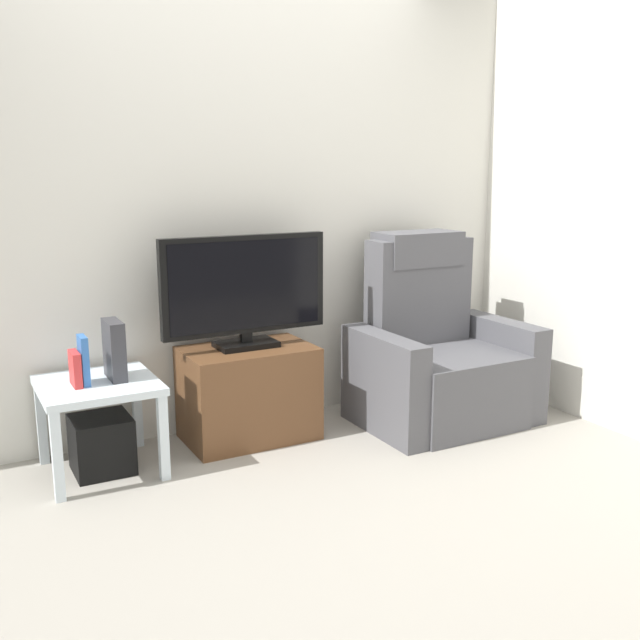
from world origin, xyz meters
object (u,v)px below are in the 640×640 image
(television, at_px, (245,289))
(book_middle, at_px, (84,360))
(side_table, at_px, (98,396))
(book_leftmost, at_px, (75,369))
(tv_stand, at_px, (249,393))
(subwoofer_box, at_px, (102,444))
(recliner_armchair, at_px, (437,356))
(game_console, at_px, (114,350))

(television, xyz_separation_m, book_middle, (-0.86, -0.10, -0.25))
(side_table, distance_m, book_leftmost, 0.18)
(tv_stand, xyz_separation_m, subwoofer_box, (-0.80, -0.06, -0.12))
(television, xyz_separation_m, subwoofer_box, (-0.80, -0.08, -0.69))
(book_leftmost, bearing_deg, recliner_armchair, -3.93)
(television, height_order, subwoofer_box, television)
(side_table, relative_size, subwoofer_box, 1.97)
(subwoofer_box, bearing_deg, television, 5.75)
(recliner_armchair, bearing_deg, television, 157.53)
(tv_stand, distance_m, book_middle, 0.92)
(recliner_armchair, height_order, subwoofer_box, recliner_armchair)
(subwoofer_box, relative_size, book_leftmost, 1.68)
(book_leftmost, distance_m, game_console, 0.20)
(tv_stand, distance_m, recliner_armchair, 1.13)
(book_leftmost, distance_m, book_middle, 0.05)
(subwoofer_box, relative_size, book_middle, 1.17)
(book_middle, distance_m, game_console, 0.15)
(television, relative_size, subwoofer_box, 3.33)
(book_leftmost, relative_size, book_middle, 0.70)
(recliner_armchair, height_order, game_console, recliner_armchair)
(tv_stand, relative_size, side_table, 1.28)
(television, bearing_deg, book_leftmost, -173.63)
(book_middle, height_order, game_console, game_console)
(tv_stand, distance_m, side_table, 0.81)
(side_table, bearing_deg, game_console, 6.34)
(tv_stand, relative_size, television, 0.75)
(tv_stand, height_order, book_leftmost, book_leftmost)
(recliner_armchair, distance_m, book_leftmost, 2.01)
(tv_stand, distance_m, game_console, 0.79)
(television, bearing_deg, subwoofer_box, -174.25)
(subwoofer_box, bearing_deg, book_leftmost, -168.69)
(recliner_armchair, bearing_deg, tv_stand, 158.49)
(side_table, bearing_deg, recliner_armchair, -4.74)
(book_leftmost, bearing_deg, side_table, 11.31)
(television, xyz_separation_m, book_leftmost, (-0.90, -0.10, -0.29))
(side_table, relative_size, game_console, 1.89)
(side_table, relative_size, book_middle, 2.31)
(subwoofer_box, bearing_deg, game_console, 6.34)
(recliner_armchair, relative_size, game_console, 3.78)
(side_table, relative_size, book_leftmost, 3.30)
(recliner_armchair, relative_size, subwoofer_box, 3.93)
(tv_stand, xyz_separation_m, recliner_armchair, (1.10, -0.22, 0.12))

